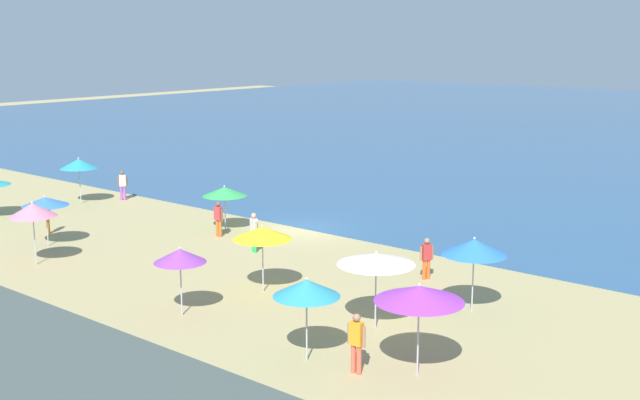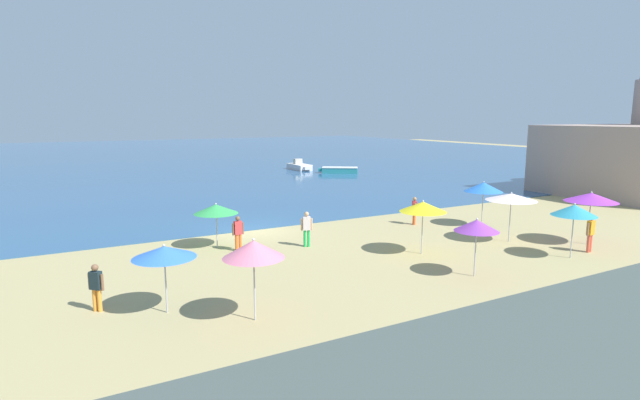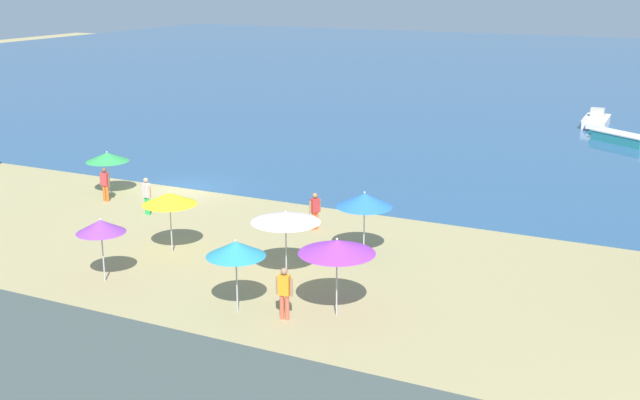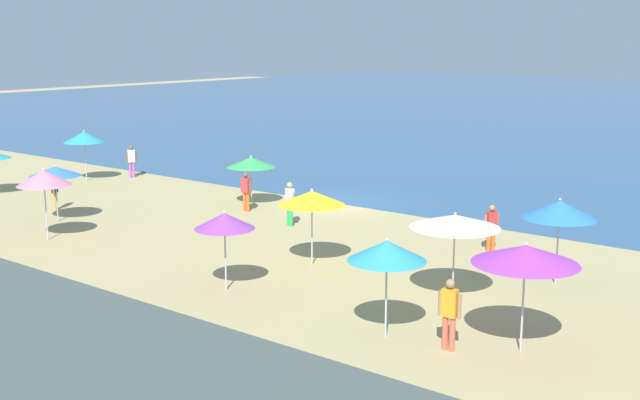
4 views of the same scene
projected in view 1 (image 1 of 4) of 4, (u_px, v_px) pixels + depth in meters
ground_plane at (304, 229)px, 38.43m from camera, size 160.00×160.00×0.00m
beach_umbrella_0 at (419, 294)px, 21.44m from camera, size 2.45×2.45×2.62m
beach_umbrella_1 at (45, 201)px, 34.97m from camera, size 2.01×2.01×2.27m
beach_umbrella_2 at (262, 233)px, 28.65m from camera, size 2.14×2.14×2.49m
beach_umbrella_3 at (474, 247)px, 26.48m from camera, size 2.16×2.16×2.59m
beach_umbrella_4 at (33, 210)px, 32.05m from camera, size 1.90×1.90×2.61m
beach_umbrella_5 at (79, 164)px, 43.88m from camera, size 2.05×2.05×2.57m
beach_umbrella_6 at (225, 191)px, 37.86m from camera, size 2.10×2.10×2.17m
beach_umbrella_7 at (376, 259)px, 25.00m from camera, size 2.48×2.48×2.52m
beach_umbrella_8 at (307, 288)px, 22.47m from camera, size 1.92×1.92×2.48m
beach_umbrella_11 at (180, 256)px, 26.22m from camera, size 1.73×1.73×2.34m
bather_0 at (254, 230)px, 34.17m from camera, size 0.54×0.33×1.72m
bather_1 at (218, 217)px, 36.82m from camera, size 0.57×0.23×1.66m
bather_2 at (427, 256)px, 30.36m from camera, size 0.37×0.51×1.62m
bather_3 at (47, 216)px, 37.32m from camera, size 0.44×0.42×1.58m
bather_4 at (356, 340)px, 21.83m from camera, size 0.57×0.25×1.73m
bather_5 at (123, 184)px, 45.04m from camera, size 0.39×0.48×1.67m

